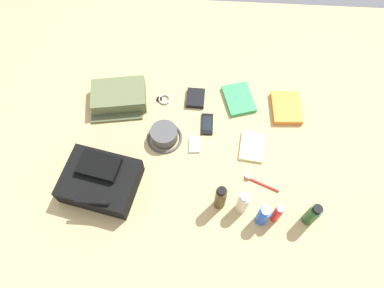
% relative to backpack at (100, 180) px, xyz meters
% --- Properties ---
extents(ground_plane, '(2.64, 2.02, 0.02)m').
position_rel_backpack_xyz_m(ground_plane, '(-0.39, -0.21, -0.07)').
color(ground_plane, tan).
rests_on(ground_plane, ground).
extents(backpack, '(0.36, 0.31, 0.13)m').
position_rel_backpack_xyz_m(backpack, '(0.00, 0.00, 0.00)').
color(backpack, black).
rests_on(backpack, ground_plane).
extents(toiletry_pouch, '(0.29, 0.26, 0.08)m').
position_rel_backpack_xyz_m(toiletry_pouch, '(-0.01, -0.46, -0.02)').
color(toiletry_pouch, '#56603D').
rests_on(toiletry_pouch, ground_plane).
extents(bucket_hat, '(0.17, 0.17, 0.07)m').
position_rel_backpack_xyz_m(bucket_hat, '(-0.25, -0.26, -0.02)').
color(bucket_hat, '#474747').
rests_on(bucket_hat, ground_plane).
extents(shampoo_bottle, '(0.05, 0.05, 0.15)m').
position_rel_backpack_xyz_m(shampoo_bottle, '(-0.90, 0.10, 0.02)').
color(shampoo_bottle, '#19471E').
rests_on(shampoo_bottle, ground_plane).
extents(sunscreen_spray, '(0.04, 0.04, 0.14)m').
position_rel_backpack_xyz_m(sunscreen_spray, '(-0.76, 0.10, 0.01)').
color(sunscreen_spray, red).
rests_on(sunscreen_spray, ground_plane).
extents(deodorant_spray, '(0.05, 0.05, 0.14)m').
position_rel_backpack_xyz_m(deodorant_spray, '(-0.70, 0.12, 0.01)').
color(deodorant_spray, blue).
rests_on(deodorant_spray, ground_plane).
extents(lotion_bottle, '(0.05, 0.05, 0.15)m').
position_rel_backpack_xyz_m(lotion_bottle, '(-0.62, 0.07, 0.02)').
color(lotion_bottle, beige).
rests_on(lotion_bottle, ground_plane).
extents(cologne_bottle, '(0.05, 0.05, 0.17)m').
position_rel_backpack_xyz_m(cologne_bottle, '(-0.52, 0.06, 0.03)').
color(cologne_bottle, '#473319').
rests_on(cologne_bottle, ground_plane).
extents(paperback_novel, '(0.15, 0.19, 0.03)m').
position_rel_backpack_xyz_m(paperback_novel, '(-0.84, -0.46, -0.04)').
color(paperback_novel, orange).
rests_on(paperback_novel, ground_plane).
extents(travel_guidebook, '(0.18, 0.21, 0.02)m').
position_rel_backpack_xyz_m(travel_guidebook, '(-0.61, -0.50, -0.05)').
color(travel_guidebook, '#2D934C').
rests_on(travel_guidebook, ground_plane).
extents(cell_phone, '(0.06, 0.12, 0.01)m').
position_rel_backpack_xyz_m(cell_phone, '(-0.45, -0.34, -0.05)').
color(cell_phone, black).
rests_on(cell_phone, ground_plane).
extents(media_player, '(0.06, 0.09, 0.01)m').
position_rel_backpack_xyz_m(media_player, '(-0.40, -0.23, -0.05)').
color(media_player, '#B7B7BC').
rests_on(media_player, ground_plane).
extents(wristwatch, '(0.07, 0.06, 0.01)m').
position_rel_backpack_xyz_m(wristwatch, '(-0.23, -0.48, -0.05)').
color(wristwatch, '#99999E').
rests_on(wristwatch, ground_plane).
extents(toothbrush, '(0.16, 0.07, 0.02)m').
position_rel_backpack_xyz_m(toothbrush, '(-0.70, -0.05, -0.05)').
color(toothbrush, red).
rests_on(toothbrush, ground_plane).
extents(wallet, '(0.09, 0.11, 0.02)m').
position_rel_backpack_xyz_m(wallet, '(-0.39, -0.49, -0.04)').
color(wallet, black).
rests_on(wallet, ground_plane).
extents(notepad, '(0.13, 0.16, 0.02)m').
position_rel_backpack_xyz_m(notepad, '(-0.67, -0.23, -0.05)').
color(notepad, beige).
rests_on(notepad, ground_plane).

